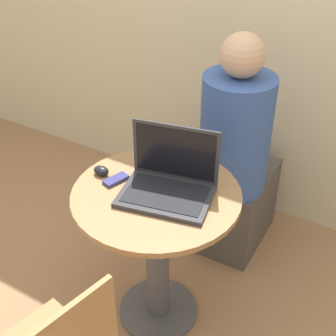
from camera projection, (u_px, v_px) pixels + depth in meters
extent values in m
plane|color=#9E704C|center=(158.00, 310.00, 2.30)|extent=(12.00, 12.00, 0.00)
cylinder|color=#4C4C51|center=(158.00, 309.00, 2.30)|extent=(0.38, 0.38, 0.02)
cylinder|color=#4C4C51|center=(157.00, 258.00, 2.10)|extent=(0.11, 0.11, 0.68)
cylinder|color=olive|center=(156.00, 195.00, 1.90)|extent=(0.70, 0.70, 0.02)
cube|color=#2D2D33|center=(166.00, 196.00, 1.86)|extent=(0.40, 0.32, 0.02)
cube|color=black|center=(166.00, 194.00, 1.85)|extent=(0.35, 0.26, 0.00)
cube|color=#2D2D33|center=(176.00, 152.00, 1.88)|extent=(0.36, 0.08, 0.25)
cube|color=black|center=(175.00, 153.00, 1.88)|extent=(0.33, 0.07, 0.22)
cube|color=navy|center=(116.00, 180.00, 1.95)|extent=(0.08, 0.12, 0.02)
ellipsoid|color=black|center=(101.00, 171.00, 1.99)|extent=(0.07, 0.05, 0.04)
cube|color=#4C4742|center=(236.00, 205.00, 2.62)|extent=(0.33, 0.48, 0.45)
cylinder|color=#38569E|center=(235.00, 134.00, 2.25)|extent=(0.34, 0.34, 0.59)
sphere|color=tan|center=(243.00, 55.00, 2.02)|extent=(0.20, 0.20, 0.20)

